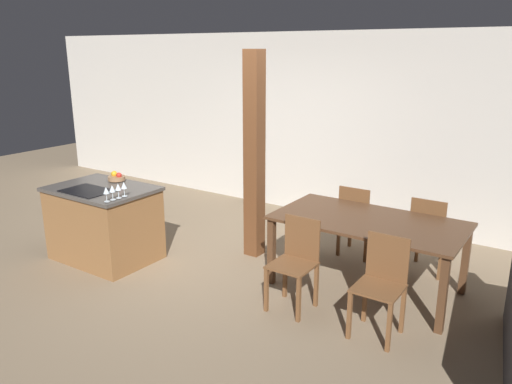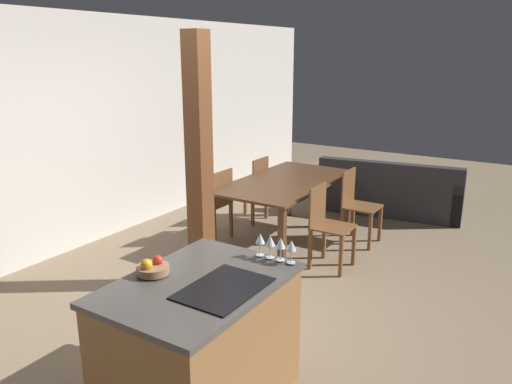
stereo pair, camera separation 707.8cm
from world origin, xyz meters
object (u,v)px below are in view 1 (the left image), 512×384
object	(u,v)px
wine_glass_far	(118,187)
dining_chair_near_right	(381,283)
kitchen_island	(104,223)
wine_glass_near	(106,191)
dining_chair_far_left	(357,219)
timber_post	(254,157)
fruit_bowl	(117,177)
dining_chair_far_right	(429,233)
wine_glass_end	(124,186)
wine_glass_middle	(112,189)
dining_table	(368,228)
dining_chair_near_left	(296,261)

from	to	relation	value
wine_glass_far	dining_chair_near_right	bearing A→B (deg)	9.04
kitchen_island	wine_glass_near	xyz separation A→B (m)	(0.53, -0.36, 0.57)
wine_glass_near	kitchen_island	bearing A→B (deg)	145.80
dining_chair_far_left	timber_post	xyz separation A→B (m)	(-1.07, -0.63, 0.75)
fruit_bowl	dining_chair_far_right	xyz separation A→B (m)	(3.42, 1.44, -0.46)
wine_glass_end	timber_post	bearing A→B (deg)	54.30
fruit_bowl	wine_glass_near	xyz separation A→B (m)	(0.61, -0.67, 0.08)
dining_chair_near_right	timber_post	world-z (taller)	timber_post
dining_chair_near_right	timber_post	bearing A→B (deg)	155.81
kitchen_island	wine_glass_middle	size ratio (longest dim) A/B	7.54
wine_glass_end	dining_chair_far_left	size ratio (longest dim) A/B	0.18
dining_table	dining_chair_near_left	world-z (taller)	dining_chair_near_left
fruit_bowl	timber_post	xyz separation A→B (m)	(1.50, 0.81, 0.29)
fruit_bowl	timber_post	bearing A→B (deg)	28.29
kitchen_island	wine_glass_near	size ratio (longest dim) A/B	7.54
fruit_bowl	wine_glass_far	distance (m)	0.80
fruit_bowl	dining_table	world-z (taller)	fruit_bowl
dining_chair_near_right	wine_glass_end	bearing A→B (deg)	-172.58
kitchen_island	dining_chair_far_right	size ratio (longest dim) A/B	1.36
wine_glass_middle	fruit_bowl	bearing A→B (deg)	136.32
fruit_bowl	dining_chair_near_left	world-z (taller)	fruit_bowl
fruit_bowl	wine_glass_middle	xyz separation A→B (m)	(0.61, -0.59, 0.08)
wine_glass_near	dining_chair_near_right	distance (m)	2.92
dining_table	dining_chair_far_left	distance (m)	0.88
wine_glass_end	dining_table	size ratio (longest dim) A/B	0.08
kitchen_island	dining_table	size ratio (longest dim) A/B	0.64
kitchen_island	dining_chair_far_left	distance (m)	3.03
wine_glass_near	dining_chair_far_right	xyz separation A→B (m)	(2.81, 2.10, -0.54)
dining_chair_far_left	timber_post	bearing A→B (deg)	30.65
wine_glass_near	dining_chair_near_left	xyz separation A→B (m)	(1.95, 0.61, -0.54)
timber_post	dining_chair_far_right	bearing A→B (deg)	18.17
dining_chair_near_left	dining_chair_far_right	xyz separation A→B (m)	(0.86, 1.49, 0.00)
kitchen_island	fruit_bowl	size ratio (longest dim) A/B	5.81
wine_glass_middle	kitchen_island	bearing A→B (deg)	152.17
wine_glass_near	wine_glass_far	xyz separation A→B (m)	(0.00, 0.16, 0.00)
kitchen_island	timber_post	distance (m)	1.96
fruit_bowl	timber_post	size ratio (longest dim) A/B	0.09
fruit_bowl	dining_chair_near_left	distance (m)	2.60
dining_table	dining_chair_near_right	world-z (taller)	dining_chair_near_right
wine_glass_middle	dining_chair_near_left	world-z (taller)	wine_glass_middle
wine_glass_near	dining_table	size ratio (longest dim) A/B	0.08
wine_glass_far	dining_chair_near_left	distance (m)	2.07
wine_glass_near	timber_post	world-z (taller)	timber_post
wine_glass_end	dining_table	world-z (taller)	wine_glass_end
dining_chair_far_right	wine_glass_near	bearing A→B (deg)	36.85
wine_glass_far	dining_chair_near_right	distance (m)	2.89
kitchen_island	dining_chair_far_left	xyz separation A→B (m)	(2.48, 1.74, 0.03)
wine_glass_near	dining_chair_near_right	bearing A→B (deg)	12.23
wine_glass_middle	dining_table	size ratio (longest dim) A/B	0.08
kitchen_island	wine_glass_far	world-z (taller)	wine_glass_far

